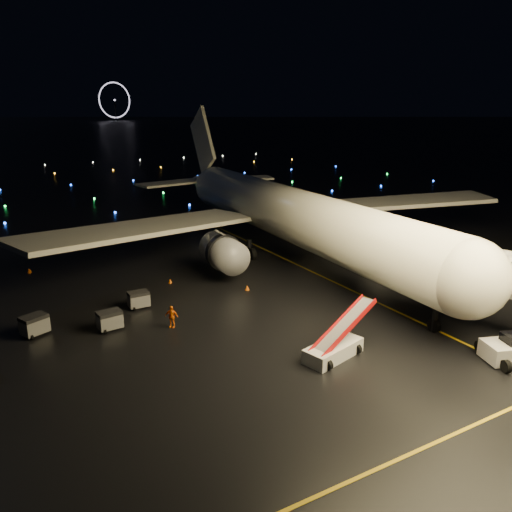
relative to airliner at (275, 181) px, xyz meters
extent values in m
plane|color=black|center=(-13.01, 272.22, -9.04)|extent=(2000.00, 2000.00, 0.00)
cube|color=gold|center=(-1.01, -12.78, -9.03)|extent=(0.25, 80.00, 0.02)
cube|color=gold|center=(-18.01, -37.78, -9.03)|extent=(60.00, 0.25, 0.02)
imported|color=orange|center=(-20.10, -16.09, -8.06)|extent=(1.19, 1.09, 1.95)
cone|color=orange|center=(-10.26, -11.35, -8.77)|extent=(0.55, 0.55, 0.54)
cone|color=orange|center=(-9.14, -3.98, -8.79)|extent=(0.47, 0.47, 0.51)
cone|color=orange|center=(-16.36, -5.42, -8.81)|extent=(0.52, 0.52, 0.45)
cone|color=orange|center=(-29.02, 5.65, -8.78)|extent=(0.52, 0.52, 0.52)
cube|color=slate|center=(-21.25, -10.48, -8.26)|extent=(1.85, 1.30, 1.57)
cube|color=slate|center=(-24.76, -13.96, -8.22)|extent=(2.05, 1.54, 1.63)
cube|color=slate|center=(-30.37, -12.00, -8.19)|extent=(2.39, 2.10, 1.69)
camera|label=1|loc=(-32.98, -53.41, 8.85)|focal=35.00mm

